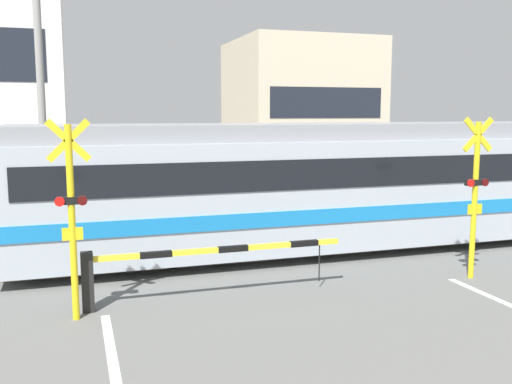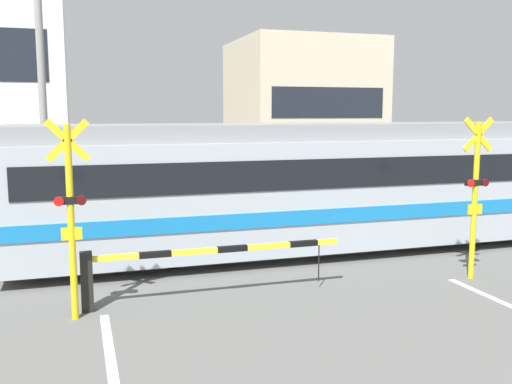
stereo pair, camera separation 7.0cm
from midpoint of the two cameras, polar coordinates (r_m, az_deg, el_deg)
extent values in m
cube|color=#6B6051|center=(12.84, -0.12, -6.79)|extent=(50.00, 0.10, 0.08)
cube|color=#6B6051|center=(14.18, -1.86, -5.37)|extent=(50.00, 0.10, 0.08)
cube|color=#ADB7C1|center=(14.74, 13.13, 0.54)|extent=(18.03, 2.98, 2.46)
cube|color=gray|center=(14.63, 13.30, 6.03)|extent=(17.85, 2.62, 0.36)
cube|color=#197AC6|center=(14.79, 13.08, -0.88)|extent=(18.04, 3.04, 0.32)
cube|color=black|center=(14.68, 13.20, 2.68)|extent=(17.31, 3.02, 0.64)
cylinder|color=black|center=(12.35, -8.26, -5.84)|extent=(0.76, 0.12, 0.76)
cylinder|color=black|center=(13.74, -9.23, -4.46)|extent=(0.76, 0.12, 0.76)
cube|color=black|center=(10.03, -16.37, -8.60)|extent=(0.20, 0.20, 1.02)
cube|color=yellow|center=(10.21, -3.45, -5.78)|extent=(4.58, 0.09, 0.09)
cube|color=black|center=(10.00, -9.86, -6.17)|extent=(0.55, 0.10, 0.10)
cube|color=black|center=(10.27, -2.20, -5.69)|extent=(0.55, 0.10, 0.10)
cube|color=black|center=(10.70, 4.94, -5.15)|extent=(0.55, 0.10, 0.10)
cylinder|color=black|center=(10.92, 6.48, -7.07)|extent=(0.02, 0.02, 0.71)
cube|color=black|center=(17.25, 7.84, -1.45)|extent=(0.20, 0.20, 1.02)
cube|color=yellow|center=(16.35, 0.59, -0.55)|extent=(4.58, 0.09, 0.09)
cube|color=black|center=(16.74, 4.32, -0.37)|extent=(0.55, 0.10, 0.10)
cube|color=black|center=(16.28, -0.17, -0.58)|extent=(0.55, 0.10, 0.10)
cube|color=black|center=(15.93, -4.89, -0.80)|extent=(0.55, 0.10, 0.10)
cylinder|color=black|center=(15.93, -6.00, -2.28)|extent=(0.02, 0.02, 0.71)
cylinder|color=yellow|center=(9.47, -17.79, -3.04)|extent=(0.11, 0.11, 3.13)
cube|color=yellow|center=(9.32, -18.14, 4.92)|extent=(0.68, 0.04, 0.68)
cube|color=yellow|center=(9.32, -18.14, 4.92)|extent=(0.68, 0.04, 0.68)
cube|color=black|center=(9.41, -17.89, -0.80)|extent=(0.44, 0.12, 0.12)
cylinder|color=red|center=(9.34, -18.93, -0.91)|extent=(0.15, 0.03, 0.15)
cylinder|color=#4C0C0C|center=(9.33, -16.85, -0.82)|extent=(0.15, 0.03, 0.15)
cube|color=yellow|center=(9.48, -17.75, -4.00)|extent=(0.32, 0.03, 0.20)
cylinder|color=yellow|center=(12.09, 21.18, -0.88)|extent=(0.11, 0.11, 3.13)
cube|color=yellow|center=(11.97, 21.50, 5.36)|extent=(0.68, 0.04, 0.68)
cube|color=yellow|center=(11.97, 21.50, 5.36)|extent=(0.68, 0.04, 0.68)
cube|color=black|center=(12.04, 21.27, 0.89)|extent=(0.44, 0.12, 0.12)
cylinder|color=red|center=(11.88, 20.85, 0.82)|extent=(0.15, 0.03, 0.15)
cylinder|color=#4C0C0C|center=(12.09, 22.12, 0.87)|extent=(0.15, 0.03, 0.15)
cube|color=yellow|center=(12.10, 21.20, -1.62)|extent=(0.32, 0.03, 0.20)
cylinder|color=#23232D|center=(19.72, -5.92, -0.55)|extent=(0.13, 0.13, 0.80)
cylinder|color=#23232D|center=(19.75, -5.53, -0.53)|extent=(0.13, 0.13, 0.80)
cube|color=#B7B7BC|center=(19.64, -5.75, 1.53)|extent=(0.38, 0.22, 0.64)
sphere|color=#997056|center=(19.60, -5.77, 2.79)|extent=(0.22, 0.22, 0.22)
cube|color=beige|center=(28.95, 4.64, 8.13)|extent=(6.44, 6.47, 6.80)
cube|color=#1E232D|center=(25.97, 7.37, 8.86)|extent=(5.41, 0.03, 1.36)
cylinder|color=gray|center=(17.92, -20.53, 10.42)|extent=(0.22, 0.22, 8.46)
camera|label=1|loc=(0.03, -89.84, 0.02)|focal=40.00mm
camera|label=2|loc=(0.03, 90.16, -0.02)|focal=40.00mm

